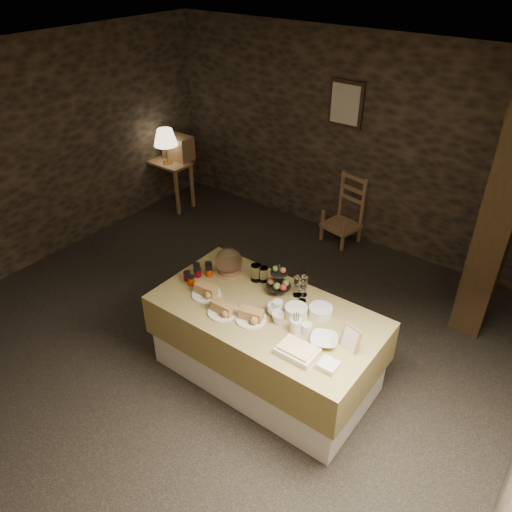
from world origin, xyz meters
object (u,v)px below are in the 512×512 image
Objects in this scene: table_lamp at (165,138)px; chair at (345,212)px; console_table at (169,170)px; timber_column at (499,216)px; buffet_table at (266,339)px; wine_rack at (178,147)px; fruit_stand at (279,282)px.

table_lamp is 0.72× the size of chair.
timber_column is at bearing -1.48° from console_table.
chair reaches higher than console_table.
timber_column reaches higher than buffet_table.
table_lamp is at bearing 179.16° from timber_column.
wine_rack is 2.59m from chair.
console_table is (-3.18, 1.96, 0.12)m from buffet_table.
table_lamp reaches higher than chair.
wine_rack reaches higher than console_table.
table_lamp reaches higher than buffet_table.
wine_rack is at bearing 74.48° from console_table.
wine_rack is (0.00, 0.23, -0.21)m from table_lamp.
buffet_table is 2.40m from timber_column.
wine_rack reaches higher than chair.
chair is 2.26m from timber_column.
timber_column is at bearing 55.16° from buffet_table.
table_lamp reaches higher than fruit_stand.
wine_rack is at bearing 145.65° from buffet_table.
console_table is 1.66× the size of wine_rack.
timber_column is (1.91, -0.78, 0.90)m from chair.
chair is 0.27× the size of timber_column.
fruit_stand is (-0.05, 0.25, 0.46)m from buffet_table.
console_table is 0.51m from table_lamp.
buffet_table is 3.81m from wine_rack.
console_table is at bearing 148.37° from buffet_table.
timber_column is at bearing -0.84° from table_lamp.
wine_rack is 0.60× the size of chair.
chair is 2.50m from fruit_stand.
table_lamp is 1.19× the size of wine_rack.
table_lamp is 2.69m from chair.
buffet_table is 0.76× the size of timber_column.
chair is at bearing 103.80° from fruit_stand.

